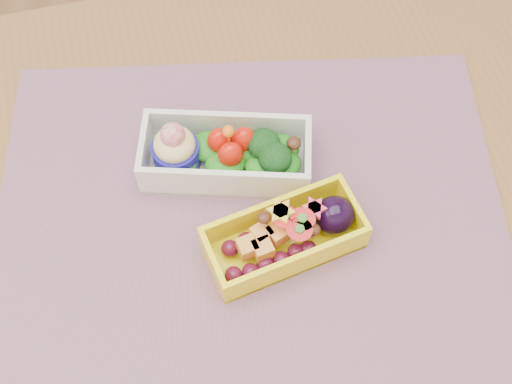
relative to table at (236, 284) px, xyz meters
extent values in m
cube|color=brown|center=(0.00, 0.00, 0.08)|extent=(1.20, 0.80, 0.04)
cylinder|color=brown|center=(0.54, 0.34, -0.30)|extent=(0.06, 0.06, 0.71)
cube|color=gray|center=(0.03, 0.04, 0.10)|extent=(0.62, 0.52, 0.00)
cube|color=silver|center=(0.02, 0.10, 0.13)|extent=(0.20, 0.13, 0.05)
ellipsoid|color=green|center=(0.02, 0.10, 0.12)|extent=(0.18, 0.11, 0.02)
cylinder|color=#1B159F|center=(-0.04, 0.12, 0.13)|extent=(0.05, 0.05, 0.03)
sphere|color=red|center=(-0.04, 0.12, 0.16)|extent=(0.03, 0.03, 0.03)
ellipsoid|color=red|center=(0.01, 0.11, 0.14)|extent=(0.03, 0.02, 0.03)
ellipsoid|color=red|center=(0.02, 0.09, 0.14)|extent=(0.03, 0.02, 0.03)
ellipsoid|color=red|center=(0.04, 0.11, 0.14)|extent=(0.03, 0.02, 0.03)
sphere|color=orange|center=(0.02, 0.10, 0.17)|extent=(0.01, 0.01, 0.01)
ellipsoid|color=black|center=(0.06, 0.10, 0.14)|extent=(0.04, 0.04, 0.03)
ellipsoid|color=black|center=(0.06, 0.08, 0.14)|extent=(0.04, 0.04, 0.03)
ellipsoid|color=#3F2111|center=(0.09, 0.09, 0.15)|extent=(0.02, 0.02, 0.01)
cube|color=yellow|center=(0.05, -0.01, 0.12)|extent=(0.17, 0.10, 0.04)
ellipsoid|color=#550F26|center=(0.02, -0.02, 0.12)|extent=(0.09, 0.06, 0.02)
cube|color=orange|center=(0.03, -0.01, 0.13)|extent=(0.05, 0.04, 0.02)
cone|color=red|center=(0.05, 0.00, 0.14)|extent=(0.03, 0.03, 0.03)
cone|color=red|center=(0.07, -0.01, 0.14)|extent=(0.03, 0.03, 0.03)
cone|color=red|center=(0.06, -0.02, 0.14)|extent=(0.03, 0.03, 0.03)
cylinder|color=yellow|center=(0.05, 0.01, 0.15)|extent=(0.03, 0.03, 0.01)
cylinder|color=#E53F5B|center=(0.09, 0.00, 0.15)|extent=(0.03, 0.03, 0.01)
ellipsoid|color=#3F2111|center=(0.03, 0.01, 0.13)|extent=(0.01, 0.01, 0.01)
ellipsoid|color=#3F2111|center=(0.08, -0.02, 0.13)|extent=(0.01, 0.01, 0.01)
ellipsoid|color=black|center=(0.11, 0.00, 0.13)|extent=(0.04, 0.04, 0.05)
camera|label=1|loc=(-0.05, -0.28, 0.74)|focal=46.43mm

